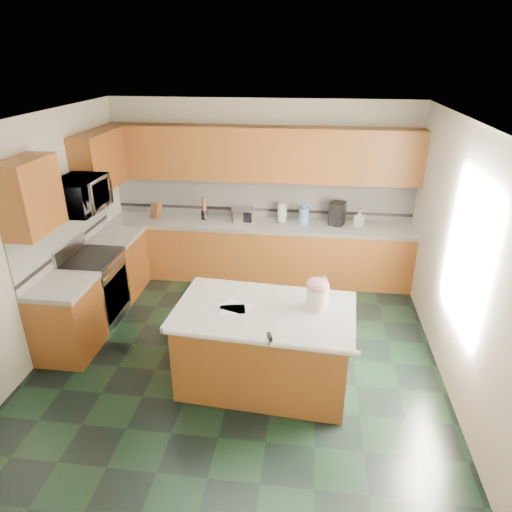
# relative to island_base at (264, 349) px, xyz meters

# --- Properties ---
(floor) EXTENTS (4.60, 4.60, 0.00)m
(floor) POSITION_rel_island_base_xyz_m (-0.34, 0.50, -0.43)
(floor) COLOR black
(floor) RESTS_ON ground
(ceiling) EXTENTS (4.60, 4.60, 0.00)m
(ceiling) POSITION_rel_island_base_xyz_m (-0.34, 0.50, 2.27)
(ceiling) COLOR white
(ceiling) RESTS_ON ground
(wall_back) EXTENTS (4.60, 0.04, 2.70)m
(wall_back) POSITION_rel_island_base_xyz_m (-0.34, 2.82, 0.92)
(wall_back) COLOR silver
(wall_back) RESTS_ON ground
(wall_front) EXTENTS (4.60, 0.04, 2.70)m
(wall_front) POSITION_rel_island_base_xyz_m (-0.34, -1.82, 0.92)
(wall_front) COLOR silver
(wall_front) RESTS_ON ground
(wall_left) EXTENTS (0.04, 4.60, 2.70)m
(wall_left) POSITION_rel_island_base_xyz_m (-2.66, 0.50, 0.92)
(wall_left) COLOR silver
(wall_left) RESTS_ON ground
(wall_right) EXTENTS (0.04, 4.60, 2.70)m
(wall_right) POSITION_rel_island_base_xyz_m (1.98, 0.50, 0.92)
(wall_right) COLOR silver
(wall_right) RESTS_ON ground
(back_base_cab) EXTENTS (4.60, 0.60, 0.86)m
(back_base_cab) POSITION_rel_island_base_xyz_m (-0.34, 2.50, 0.00)
(back_base_cab) COLOR #55290E
(back_base_cab) RESTS_ON ground
(back_countertop) EXTENTS (4.60, 0.64, 0.06)m
(back_countertop) POSITION_rel_island_base_xyz_m (-0.34, 2.50, 0.46)
(back_countertop) COLOR white
(back_countertop) RESTS_ON back_base_cab
(back_upper_cab) EXTENTS (4.60, 0.33, 0.78)m
(back_upper_cab) POSITION_rel_island_base_xyz_m (-0.34, 2.63, 1.51)
(back_upper_cab) COLOR #55290E
(back_upper_cab) RESTS_ON wall_back
(back_backsplash) EXTENTS (4.60, 0.02, 0.63)m
(back_backsplash) POSITION_rel_island_base_xyz_m (-0.34, 2.78, 0.81)
(back_backsplash) COLOR silver
(back_backsplash) RESTS_ON back_countertop
(back_accent_band) EXTENTS (4.60, 0.01, 0.05)m
(back_accent_band) POSITION_rel_island_base_xyz_m (-0.34, 2.78, 0.61)
(back_accent_band) COLOR black
(back_accent_band) RESTS_ON back_countertop
(left_base_cab_rear) EXTENTS (0.60, 0.82, 0.86)m
(left_base_cab_rear) POSITION_rel_island_base_xyz_m (-2.34, 1.79, 0.00)
(left_base_cab_rear) COLOR #55290E
(left_base_cab_rear) RESTS_ON ground
(left_counter_rear) EXTENTS (0.64, 0.82, 0.06)m
(left_counter_rear) POSITION_rel_island_base_xyz_m (-2.34, 1.79, 0.46)
(left_counter_rear) COLOR white
(left_counter_rear) RESTS_ON left_base_cab_rear
(left_base_cab_front) EXTENTS (0.60, 0.72, 0.86)m
(left_base_cab_front) POSITION_rel_island_base_xyz_m (-2.34, 0.26, 0.00)
(left_base_cab_front) COLOR #55290E
(left_base_cab_front) RESTS_ON ground
(left_counter_front) EXTENTS (0.64, 0.72, 0.06)m
(left_counter_front) POSITION_rel_island_base_xyz_m (-2.34, 0.26, 0.46)
(left_counter_front) COLOR white
(left_counter_front) RESTS_ON left_base_cab_front
(left_backsplash) EXTENTS (0.02, 2.30, 0.63)m
(left_backsplash) POSITION_rel_island_base_xyz_m (-2.63, 1.05, 0.81)
(left_backsplash) COLOR silver
(left_backsplash) RESTS_ON wall_left
(left_accent_band) EXTENTS (0.01, 2.30, 0.05)m
(left_accent_band) POSITION_rel_island_base_xyz_m (-2.62, 1.05, 0.61)
(left_accent_band) COLOR black
(left_accent_band) RESTS_ON wall_left
(left_upper_cab_rear) EXTENTS (0.33, 1.09, 0.78)m
(left_upper_cab_rear) POSITION_rel_island_base_xyz_m (-2.48, 1.92, 1.51)
(left_upper_cab_rear) COLOR #55290E
(left_upper_cab_rear) RESTS_ON wall_left
(left_upper_cab_front) EXTENTS (0.33, 0.72, 0.78)m
(left_upper_cab_front) POSITION_rel_island_base_xyz_m (-2.48, 0.26, 1.51)
(left_upper_cab_front) COLOR #55290E
(left_upper_cab_front) RESTS_ON wall_left
(range_body) EXTENTS (0.60, 0.76, 0.88)m
(range_body) POSITION_rel_island_base_xyz_m (-2.34, 1.00, 0.01)
(range_body) COLOR #B7B7BC
(range_body) RESTS_ON ground
(range_oven_door) EXTENTS (0.02, 0.68, 0.55)m
(range_oven_door) POSITION_rel_island_base_xyz_m (-2.05, 1.00, -0.03)
(range_oven_door) COLOR black
(range_oven_door) RESTS_ON range_body
(range_cooktop) EXTENTS (0.62, 0.78, 0.04)m
(range_cooktop) POSITION_rel_island_base_xyz_m (-2.34, 1.00, 0.47)
(range_cooktop) COLOR black
(range_cooktop) RESTS_ON range_body
(range_handle) EXTENTS (0.02, 0.66, 0.02)m
(range_handle) POSITION_rel_island_base_xyz_m (-2.02, 1.00, 0.35)
(range_handle) COLOR #B7B7BC
(range_handle) RESTS_ON range_body
(range_backguard) EXTENTS (0.06, 0.76, 0.18)m
(range_backguard) POSITION_rel_island_base_xyz_m (-2.60, 1.00, 0.59)
(range_backguard) COLOR #B7B7BC
(range_backguard) RESTS_ON range_body
(microwave) EXTENTS (0.50, 0.73, 0.41)m
(microwave) POSITION_rel_island_base_xyz_m (-2.34, 1.00, 1.30)
(microwave) COLOR #B7B7BC
(microwave) RESTS_ON wall_left
(island_base) EXTENTS (1.79, 1.11, 0.86)m
(island_base) POSITION_rel_island_base_xyz_m (0.00, 0.00, 0.00)
(island_base) COLOR #55290E
(island_base) RESTS_ON ground
(island_top) EXTENTS (1.90, 1.22, 0.06)m
(island_top) POSITION_rel_island_base_xyz_m (0.00, -0.00, 0.46)
(island_top) COLOR white
(island_top) RESTS_ON island_base
(island_bullnose) EXTENTS (1.82, 0.20, 0.06)m
(island_bullnose) POSITION_rel_island_base_xyz_m (0.00, -0.54, 0.46)
(island_bullnose) COLOR white
(island_bullnose) RESTS_ON island_base
(treat_jar) EXTENTS (0.28, 0.28, 0.23)m
(treat_jar) POSITION_rel_island_base_xyz_m (0.52, 0.09, 0.60)
(treat_jar) COLOR silver
(treat_jar) RESTS_ON island_top
(treat_jar_lid) EXTENTS (0.24, 0.24, 0.15)m
(treat_jar_lid) POSITION_rel_island_base_xyz_m (0.52, 0.09, 0.75)
(treat_jar_lid) COLOR #C98393
(treat_jar_lid) RESTS_ON treat_jar
(treat_jar_knob) EXTENTS (0.08, 0.03, 0.03)m
(treat_jar_knob) POSITION_rel_island_base_xyz_m (0.52, 0.09, 0.80)
(treat_jar_knob) COLOR tan
(treat_jar_knob) RESTS_ON treat_jar_lid
(treat_jar_knob_end_l) EXTENTS (0.04, 0.04, 0.04)m
(treat_jar_knob_end_l) POSITION_rel_island_base_xyz_m (0.48, 0.09, 0.80)
(treat_jar_knob_end_l) COLOR tan
(treat_jar_knob_end_l) RESTS_ON treat_jar_lid
(treat_jar_knob_end_r) EXTENTS (0.04, 0.04, 0.04)m
(treat_jar_knob_end_r) POSITION_rel_island_base_xyz_m (0.56, 0.09, 0.80)
(treat_jar_knob_end_r) COLOR tan
(treat_jar_knob_end_r) RESTS_ON treat_jar_lid
(soap_bottle_island) EXTENTS (0.17, 0.17, 0.33)m
(soap_bottle_island) POSITION_rel_island_base_xyz_m (0.59, 0.14, 0.66)
(soap_bottle_island) COLOR #40B09C
(soap_bottle_island) RESTS_ON island_top
(paper_sheet_a) EXTENTS (0.29, 0.24, 0.00)m
(paper_sheet_a) POSITION_rel_island_base_xyz_m (-0.32, -0.05, 0.49)
(paper_sheet_a) COLOR white
(paper_sheet_a) RESTS_ON island_top
(paper_sheet_b) EXTENTS (0.38, 0.33, 0.00)m
(paper_sheet_b) POSITION_rel_island_base_xyz_m (-0.29, 0.01, 0.49)
(paper_sheet_b) COLOR white
(paper_sheet_b) RESTS_ON island_top
(clamp_body) EXTENTS (0.06, 0.10, 0.08)m
(clamp_body) POSITION_rel_island_base_xyz_m (0.10, -0.52, 0.50)
(clamp_body) COLOR black
(clamp_body) RESTS_ON island_top
(clamp_handle) EXTENTS (0.01, 0.06, 0.01)m
(clamp_handle) POSITION_rel_island_base_xyz_m (0.10, -0.58, 0.48)
(clamp_handle) COLOR black
(clamp_handle) RESTS_ON island_top
(knife_block) EXTENTS (0.18, 0.21, 0.26)m
(knife_block) POSITION_rel_island_base_xyz_m (-1.97, 2.55, 0.61)
(knife_block) COLOR #472814
(knife_block) RESTS_ON back_countertop
(utensil_crock) EXTENTS (0.11, 0.11, 0.14)m
(utensil_crock) POSITION_rel_island_base_xyz_m (-1.21, 2.58, 0.56)
(utensil_crock) COLOR black
(utensil_crock) RESTS_ON back_countertop
(utensil_bundle) EXTENTS (0.06, 0.06, 0.20)m
(utensil_bundle) POSITION_rel_island_base_xyz_m (-1.21, 2.58, 0.73)
(utensil_bundle) COLOR #472814
(utensil_bundle) RESTS_ON utensil_crock
(toaster_oven) EXTENTS (0.39, 0.32, 0.20)m
(toaster_oven) POSITION_rel_island_base_xyz_m (-0.60, 2.55, 0.59)
(toaster_oven) COLOR #B7B7BC
(toaster_oven) RESTS_ON back_countertop
(toaster_oven_door) EXTENTS (0.30, 0.01, 0.16)m
(toaster_oven_door) POSITION_rel_island_base_xyz_m (-0.60, 2.44, 0.59)
(toaster_oven_door) COLOR black
(toaster_oven_door) RESTS_ON toaster_oven
(paper_towel) EXTENTS (0.13, 0.13, 0.30)m
(paper_towel) POSITION_rel_island_base_xyz_m (-0.01, 2.60, 0.64)
(paper_towel) COLOR white
(paper_towel) RESTS_ON back_countertop
(paper_towel_base) EXTENTS (0.20, 0.20, 0.01)m
(paper_towel_base) POSITION_rel_island_base_xyz_m (-0.01, 2.60, 0.50)
(paper_towel_base) COLOR #B7B7BC
(paper_towel_base) RESTS_ON back_countertop
(water_jug) EXTENTS (0.16, 0.16, 0.26)m
(water_jug) POSITION_rel_island_base_xyz_m (0.32, 2.56, 0.62)
(water_jug) COLOR #618DD6
(water_jug) RESTS_ON back_countertop
(water_jug_neck) EXTENTS (0.07, 0.07, 0.04)m
(water_jug_neck) POSITION_rel_island_base_xyz_m (0.32, 2.56, 0.77)
(water_jug_neck) COLOR #618DD6
(water_jug_neck) RESTS_ON water_jug
(coffee_maker) EXTENTS (0.27, 0.28, 0.35)m
(coffee_maker) POSITION_rel_island_base_xyz_m (0.81, 2.58, 0.66)
(coffee_maker) COLOR black
(coffee_maker) RESTS_ON back_countertop
(coffee_carafe) EXTENTS (0.14, 0.14, 0.14)m
(coffee_carafe) POSITION_rel_island_base_xyz_m (0.81, 2.52, 0.56)
(coffee_carafe) COLOR black
(coffee_carafe) RESTS_ON back_countertop
(soap_bottle_back) EXTENTS (0.17, 0.16, 0.26)m
(soap_bottle_back) POSITION_rel_island_base_xyz_m (1.14, 2.55, 0.62)
(soap_bottle_back) COLOR white
(soap_bottle_back) RESTS_ON back_countertop
(soap_back_cap) EXTENTS (0.02, 0.02, 0.03)m
(soap_back_cap) POSITION_rel_island_base_xyz_m (1.14, 2.55, 0.76)
(soap_back_cap) COLOR red
(soap_back_cap) RESTS_ON soap_bottle_back
(window_light_proxy) EXTENTS (0.02, 1.40, 1.10)m
(window_light_proxy) POSITION_rel_island_base_xyz_m (1.95, 0.30, 1.07)
(window_light_proxy) COLOR white
(window_light_proxy) RESTS_ON wall_right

